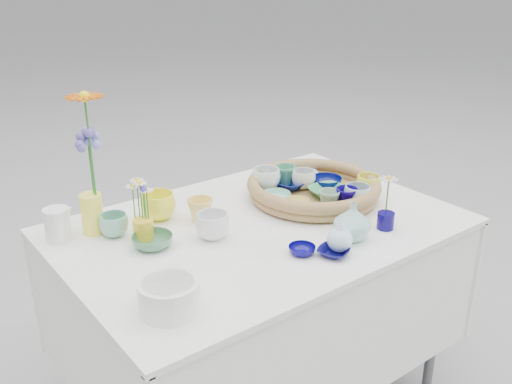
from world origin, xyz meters
TOP-DOWN VIEW (x-y plane):
  - wicker_tray at (0.28, 0.05)m, footprint 0.47×0.47m
  - tray_ceramic_0 at (0.25, 0.15)m, footprint 0.16×0.16m
  - tray_ceramic_1 at (0.37, 0.07)m, footprint 0.15×0.15m
  - tray_ceramic_2 at (0.44, -0.06)m, footprint 0.11×0.11m
  - tray_ceramic_3 at (0.31, -0.00)m, footprint 0.15×0.15m
  - tray_ceramic_4 at (0.23, -0.08)m, footprint 0.07×0.07m
  - tray_ceramic_5 at (0.13, 0.08)m, footprint 0.13×0.13m
  - tray_ceramic_6 at (0.17, 0.18)m, footprint 0.11×0.11m
  - tray_ceramic_7 at (0.29, 0.11)m, footprint 0.09×0.09m
  - tray_ceramic_8 at (0.36, 0.19)m, footprint 0.14×0.14m
  - tray_ceramic_9 at (0.29, -0.10)m, footprint 0.10×0.10m
  - tray_ceramic_10 at (0.16, -0.00)m, footprint 0.10×0.10m
  - tray_ceramic_11 at (0.33, -0.11)m, footprint 0.09×0.09m
  - tray_ceramic_12 at (0.26, 0.18)m, footprint 0.09×0.09m
  - loose_ceramic_0 at (-0.24, 0.23)m, footprint 0.13×0.13m
  - loose_ceramic_1 at (-0.14, 0.13)m, footprint 0.09×0.09m
  - loose_ceramic_2 at (-0.35, 0.07)m, footprint 0.12×0.12m
  - loose_ceramic_3 at (-0.18, 0.01)m, footprint 0.10×0.10m
  - loose_ceramic_4 at (-0.03, -0.23)m, footprint 0.09×0.09m
  - loose_ceramic_5 at (-0.41, 0.21)m, footprint 0.09×0.09m
  - loose_ceramic_6 at (0.04, -0.30)m, footprint 0.12×0.12m
  - fluted_bowl at (-0.47, -0.25)m, footprint 0.20×0.20m
  - bud_vase_paleblue at (0.07, -0.29)m, footprint 0.09×0.09m
  - bud_vase_seafoam at (0.16, -0.25)m, footprint 0.15×0.15m
  - bud_vase_cobalt at (0.30, -0.27)m, footprint 0.07×0.07m
  - single_daisy at (0.31, -0.26)m, footprint 0.09×0.09m
  - tall_vase_yellow at (-0.45, 0.27)m, footprint 0.07×0.07m
  - gerbera at (-0.44, 0.25)m, footprint 0.15×0.15m
  - hydrangea at (-0.44, 0.27)m, footprint 0.08×0.08m
  - white_pitcher at (-0.56, 0.28)m, footprint 0.12×0.10m
  - daisy_cup at (-0.35, 0.13)m, footprint 0.06×0.06m
  - daisy_posy at (-0.35, 0.14)m, footprint 0.09×0.09m

SIDE VIEW (x-z plane):
  - loose_ceramic_6 at x=0.04m, z-range 0.77..0.79m
  - loose_ceramic_4 at x=-0.03m, z-range 0.77..0.79m
  - loose_ceramic_2 at x=-0.35m, z-range 0.77..0.80m
  - bud_vase_cobalt at x=0.30m, z-range 0.77..0.82m
  - tray_ceramic_8 at x=0.36m, z-range 0.78..0.81m
  - tray_ceramic_10 at x=0.16m, z-range 0.78..0.81m
  - daisy_cup at x=-0.35m, z-range 0.77..0.83m
  - tray_ceramic_5 at x=0.13m, z-range 0.78..0.81m
  - tray_ceramic_3 at x=0.31m, z-range 0.78..0.82m
  - tray_ceramic_0 at x=0.25m, z-range 0.78..0.82m
  - loose_ceramic_5 at x=-0.41m, z-range 0.77..0.84m
  - tray_ceramic_1 at x=0.37m, z-range 0.78..0.82m
  - wicker_tray at x=0.28m, z-range 0.77..0.84m
  - loose_ceramic_1 at x=-0.14m, z-range 0.77..0.84m
  - fluted_bowl at x=-0.47m, z-range 0.77..0.84m
  - loose_ceramic_3 at x=-0.18m, z-range 0.77..0.85m
  - loose_ceramic_0 at x=-0.24m, z-range 0.77..0.85m
  - tray_ceramic_4 at x=0.23m, z-range 0.78..0.85m
  - white_pitcher at x=-0.56m, z-range 0.77..0.87m
  - tray_ceramic_7 at x=0.29m, z-range 0.78..0.85m
  - tray_ceramic_2 at x=0.44m, z-range 0.78..0.85m
  - tray_ceramic_9 at x=0.29m, z-range 0.78..0.85m
  - tray_ceramic_11 at x=0.33m, z-range 0.78..0.85m
  - tray_ceramic_12 at x=0.26m, z-range 0.78..0.86m
  - bud_vase_paleblue at x=0.07m, z-range 0.77..0.88m
  - tray_ceramic_6 at x=0.17m, z-range 0.78..0.86m
  - bud_vase_seafoam at x=0.16m, z-range 0.77..0.88m
  - tall_vase_yellow at x=-0.45m, z-range 0.77..0.89m
  - single_daisy at x=0.31m, z-range 0.81..0.94m
  - daisy_posy at x=-0.35m, z-range 0.83..0.96m
  - hydrangea at x=-0.44m, z-range 0.86..1.10m
  - gerbera at x=-0.44m, z-range 0.88..1.21m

